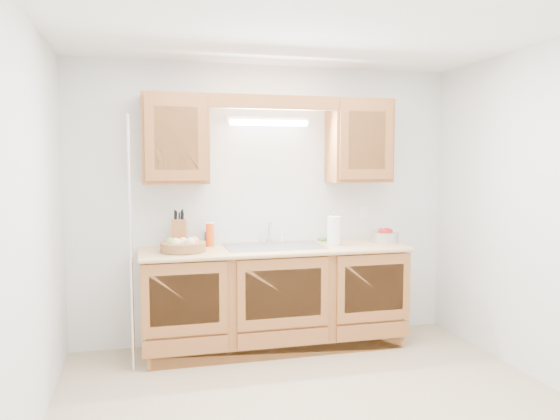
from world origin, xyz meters
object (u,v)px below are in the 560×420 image
object	(u,v)px
knife_block	(179,234)
fruit_basket	(183,245)
paper_towel	(334,231)
apple_bowl	(384,236)

from	to	relation	value
knife_block	fruit_basket	bearing A→B (deg)	-76.45
knife_block	paper_towel	world-z (taller)	knife_block
apple_bowl	paper_towel	bearing A→B (deg)	-178.88
paper_towel	apple_bowl	distance (m)	0.50
knife_block	paper_towel	distance (m)	1.35
fruit_basket	paper_towel	distance (m)	1.33
paper_towel	knife_block	bearing A→B (deg)	173.28
fruit_basket	apple_bowl	xyz separation A→B (m)	(1.82, 0.05, 0.01)
fruit_basket	knife_block	world-z (taller)	knife_block
paper_towel	apple_bowl	bearing A→B (deg)	1.12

